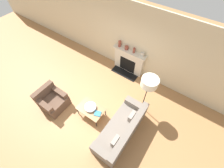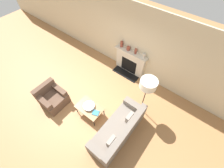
# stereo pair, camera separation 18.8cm
# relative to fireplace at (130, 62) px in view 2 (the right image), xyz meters

# --- Properties ---
(ground_plane) EXTENTS (18.00, 18.00, 0.00)m
(ground_plane) POSITION_rel_fireplace_xyz_m (0.07, -2.41, -0.53)
(ground_plane) COLOR #A87547
(wall_back) EXTENTS (18.00, 0.06, 2.90)m
(wall_back) POSITION_rel_fireplace_xyz_m (0.07, 0.14, 0.92)
(wall_back) COLOR beige
(wall_back) RESTS_ON ground_plane
(fireplace) EXTENTS (1.43, 0.59, 1.08)m
(fireplace) POSITION_rel_fireplace_xyz_m (0.00, 0.00, 0.00)
(fireplace) COLOR beige
(fireplace) RESTS_ON ground_plane
(couch) EXTENTS (0.82, 2.08, 0.82)m
(couch) POSITION_rel_fireplace_xyz_m (1.33, -2.58, -0.22)
(couch) COLOR slate
(couch) RESTS_ON ground_plane
(armchair_near) EXTENTS (0.87, 0.85, 0.82)m
(armchair_near) POSITION_rel_fireplace_xyz_m (-1.33, -3.12, -0.22)
(armchair_near) COLOR brown
(armchair_near) RESTS_ON ground_plane
(coffee_table) EXTENTS (0.92, 0.60, 0.42)m
(coffee_table) POSITION_rel_fireplace_xyz_m (0.08, -2.60, -0.14)
(coffee_table) COLOR olive
(coffee_table) RESTS_ON ground_plane
(bowl) EXTENTS (0.40, 0.40, 0.09)m
(bowl) POSITION_rel_fireplace_xyz_m (0.06, -2.59, -0.05)
(bowl) COLOR silver
(bowl) RESTS_ON coffee_table
(book) EXTENTS (0.28, 0.26, 0.02)m
(book) POSITION_rel_fireplace_xyz_m (0.39, -2.62, -0.09)
(book) COLOR teal
(book) RESTS_ON coffee_table
(floor_lamp) EXTENTS (0.52, 0.52, 1.68)m
(floor_lamp) POSITION_rel_fireplace_xyz_m (1.43, -1.33, 0.95)
(floor_lamp) COLOR black
(floor_lamp) RESTS_ON ground_plane
(mantel_vase_left) EXTENTS (0.12, 0.12, 0.25)m
(mantel_vase_left) POSITION_rel_fireplace_xyz_m (-0.49, 0.01, 0.68)
(mantel_vase_left) COLOR brown
(mantel_vase_left) RESTS_ON fireplace
(mantel_vase_center_left) EXTENTS (0.14, 0.14, 0.15)m
(mantel_vase_center_left) POSITION_rel_fireplace_xyz_m (-0.17, 0.01, 0.63)
(mantel_vase_center_left) COLOR brown
(mantel_vase_center_left) RESTS_ON fireplace
(mantel_vase_center_right) EXTENTS (0.09, 0.09, 0.22)m
(mantel_vase_center_right) POSITION_rel_fireplace_xyz_m (0.17, 0.01, 0.66)
(mantel_vase_center_right) COLOR brown
(mantel_vase_center_right) RESTS_ON fireplace
(mantel_vase_right) EXTENTS (0.15, 0.15, 0.17)m
(mantel_vase_right) POSITION_rel_fireplace_xyz_m (0.54, 0.01, 0.64)
(mantel_vase_right) COLOR beige
(mantel_vase_right) RESTS_ON fireplace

